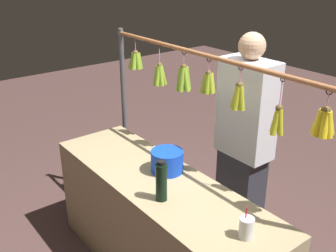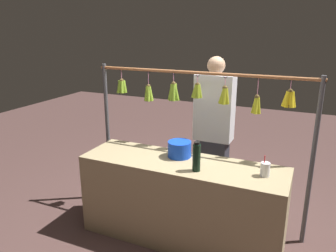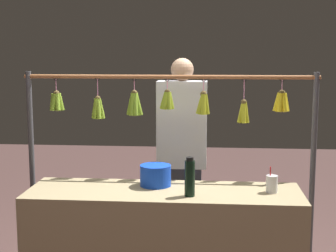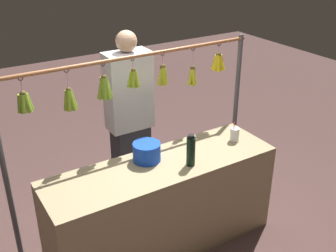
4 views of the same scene
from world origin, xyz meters
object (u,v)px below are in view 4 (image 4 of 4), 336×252
object	(u,v)px
water_bottle	(191,151)
drink_cup	(235,134)
blue_bucket	(147,152)
vendor_person	(130,124)

from	to	relation	value
water_bottle	drink_cup	distance (m)	0.59
blue_bucket	water_bottle	bearing A→B (deg)	136.51
blue_bucket	vendor_person	bearing A→B (deg)	-104.54
drink_cup	water_bottle	bearing A→B (deg)	13.60
water_bottle	blue_bucket	distance (m)	0.37
drink_cup	vendor_person	distance (m)	0.99
water_bottle	blue_bucket	bearing A→B (deg)	-43.49
water_bottle	vendor_person	xyz separation A→B (m)	(0.10, -0.87, -0.09)
water_bottle	vendor_person	bearing A→B (deg)	-83.19
blue_bucket	drink_cup	world-z (taller)	drink_cup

